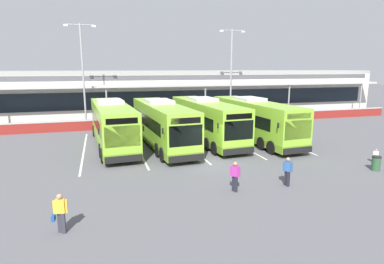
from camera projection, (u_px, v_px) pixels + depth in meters
name	position (u px, v px, depth m)	size (l,w,h in m)	color
ground_plane	(209.00, 163.00, 21.83)	(200.00, 200.00, 0.00)	#56565B
terminal_building	(149.00, 91.00, 46.56)	(70.00, 13.00, 6.00)	beige
red_barrier_wall	(166.00, 121.00, 35.37)	(60.00, 0.40, 1.10)	maroon
coach_bus_leftmost	(112.00, 125.00, 26.16)	(3.60, 12.30, 3.78)	#8CC633
coach_bus_left_centre	(162.00, 125.00, 26.32)	(3.60, 12.30, 3.78)	#8CC633
coach_bus_centre	(206.00, 121.00, 28.13)	(3.60, 12.30, 3.78)	#8CC633
coach_bus_right_centre	(254.00, 121.00, 28.33)	(3.60, 12.30, 3.78)	#8CC633
bay_stripe_far_west	(84.00, 150.00, 25.18)	(0.14, 13.00, 0.01)	silver
bay_stripe_west	(137.00, 147.00, 26.33)	(0.14, 13.00, 0.01)	silver
bay_stripe_mid_west	(186.00, 143.00, 27.48)	(0.14, 13.00, 0.01)	silver
bay_stripe_centre	(231.00, 140.00, 28.63)	(0.14, 13.00, 0.01)	silver
bay_stripe_mid_east	(272.00, 137.00, 29.78)	(0.14, 13.00, 0.01)	silver
pedestrian_with_handbag	(60.00, 212.00, 12.43)	(0.63, 0.35, 1.62)	#33333D
pedestrian_in_dark_coat	(235.00, 175.00, 16.63)	(0.49, 0.42, 1.62)	black
pedestrian_child	(376.00, 155.00, 21.67)	(0.29, 0.26, 1.00)	#33333D
pedestrian_near_bin	(288.00, 170.00, 17.44)	(0.44, 0.45, 1.62)	black
lamp_post_west	(83.00, 69.00, 34.20)	(3.24, 0.28, 11.00)	#9E9EA3
lamp_post_centre	(231.00, 69.00, 39.34)	(3.24, 0.28, 11.00)	#9E9EA3
litter_bin	(376.00, 163.00, 20.13)	(0.54, 0.54, 0.93)	#2D5133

